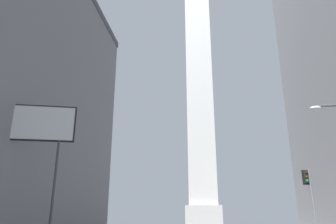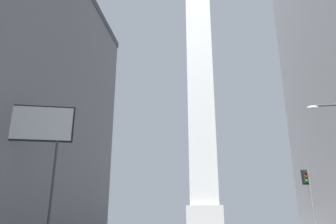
# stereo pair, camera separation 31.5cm
# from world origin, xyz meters

# --- Properties ---
(obelisk) EXTENTS (7.74, 7.74, 68.70)m
(obelisk) POSITION_xyz_m (0.00, 73.68, 33.05)
(obelisk) COLOR silver
(obelisk) RESTS_ON ground_plane
(traffic_light_mid_right) EXTENTS (0.79, 0.52, 6.29)m
(traffic_light_mid_right) POSITION_xyz_m (10.16, 29.64, 4.13)
(traffic_light_mid_right) COLOR slate
(traffic_light_mid_right) RESTS_ON ground_plane
(billboard_sign) EXTENTS (6.38, 1.98, 10.10)m
(billboard_sign) POSITION_xyz_m (-11.62, 20.41, 8.35)
(billboard_sign) COLOR #3F3F42
(billboard_sign) RESTS_ON ground_plane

